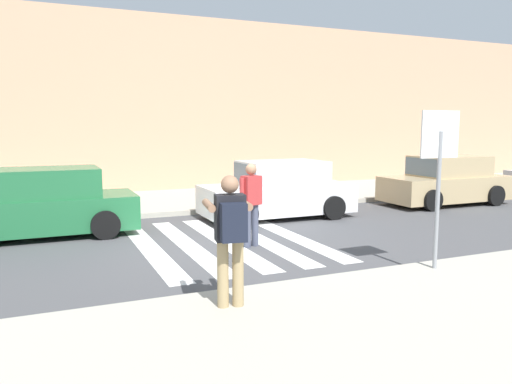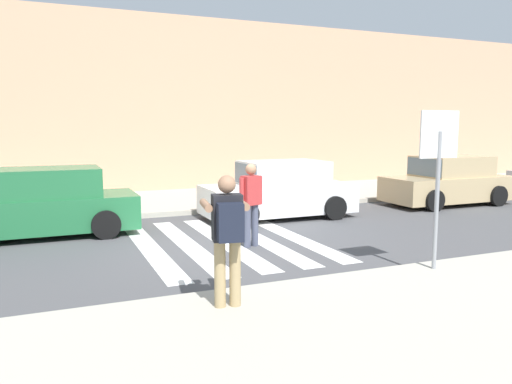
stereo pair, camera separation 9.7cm
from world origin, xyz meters
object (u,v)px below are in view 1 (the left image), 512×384
pedestrian_crossing (251,200)px  parked_car_tan (446,182)px  photographer_with_backpack (231,230)px  stop_sign (439,154)px  parked_car_white (278,191)px  parked_car_green (44,205)px

pedestrian_crossing → parked_car_tan: 8.38m
photographer_with_backpack → stop_sign: bearing=5.4°
parked_car_white → parked_car_tan: size_ratio=1.00×
stop_sign → pedestrian_crossing: size_ratio=1.50×
parked_car_green → photographer_with_backpack: bearing=-70.7°
parked_car_green → pedestrian_crossing: bearing=-35.2°
photographer_with_backpack → parked_car_tan: size_ratio=0.42×
parked_car_white → pedestrian_crossing: bearing=-125.5°
stop_sign → photographer_with_backpack: (-3.74, -0.35, -0.86)m
parked_car_tan → stop_sign: bearing=-135.2°
stop_sign → pedestrian_crossing: bearing=122.7°
photographer_with_backpack → parked_car_green: bearing=109.3°
stop_sign → parked_car_white: stop_sign is taller
parked_car_white → parked_car_tan: 5.94m
photographer_with_backpack → pedestrian_crossing: photographer_with_backpack is taller
parked_car_white → parked_car_green: bearing=180.0°
photographer_with_backpack → parked_car_green: 6.61m
pedestrian_crossing → parked_car_white: bearing=54.5°
stop_sign → photographer_with_backpack: bearing=-174.6°
parked_car_white → parked_car_tan: bearing=-0.0°
pedestrian_crossing → parked_car_green: size_ratio=0.42×
pedestrian_crossing → parked_car_green: 4.80m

